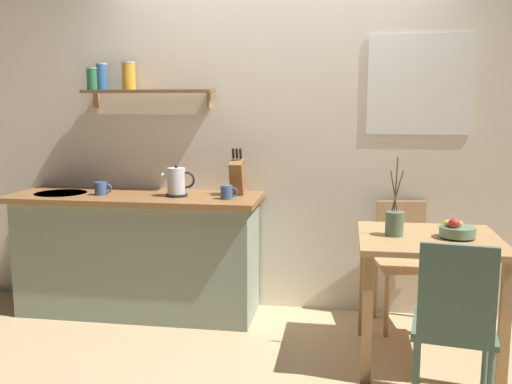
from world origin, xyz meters
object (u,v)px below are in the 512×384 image
Objects in this scene: fruit_bowl at (457,230)px; twig_vase at (394,223)px; dining_chair_far at (404,256)px; electric_kettle at (177,182)px; coffee_mug_by_sink at (101,188)px; knife_block at (237,176)px; dining_table at (428,259)px; dining_chair_near at (455,322)px; coffee_mug_spare at (227,192)px.

twig_vase is (-0.36, 0.01, 0.03)m from fruit_bowl.
dining_chair_far is 1.69m from electric_kettle.
coffee_mug_by_sink is (-2.16, -0.17, 0.45)m from dining_chair_far.
fruit_bowl is 0.87× the size of electric_kettle.
electric_kettle is 0.44m from knife_block.
dining_table is 3.44× the size of electric_kettle.
twig_vase reaches higher than dining_chair_far.
electric_kettle is at bearing 3.27° from coffee_mug_by_sink.
electric_kettle reaches higher than dining_chair_near.
twig_vase is (-0.25, 0.64, 0.35)m from dining_chair_near.
twig_vase reaches higher than dining_table.
dining_table is 6.60× the size of coffee_mug_spare.
knife_block reaches higher than coffee_mug_spare.
dining_table is 0.95× the size of dining_chair_far.
dining_chair_far is at bearing 9.19° from coffee_mug_spare.
coffee_mug_spare is (-1.31, 0.40, 0.31)m from dining_table.
electric_kettle is 0.56m from coffee_mug_by_sink.
dining_chair_near is at bearing -84.22° from dining_chair_far.
fruit_bowl is 1.67× the size of coffee_mug_spare.
twig_vase reaches higher than electric_kettle.
electric_kettle is 0.70× the size of knife_block.
coffee_mug_by_sink reaches higher than dining_chair_near.
twig_vase is 3.63× the size of coffee_mug_by_sink.
knife_block is at bearing 136.89° from dining_chair_near.
dining_table is 1.74× the size of twig_vase.
electric_kettle is at bearing 162.70° from twig_vase.
coffee_mug_by_sink is at bearing 178.19° from coffee_mug_spare.
dining_table is at bearing -24.86° from knife_block.
twig_vase is 3.79× the size of coffee_mug_spare.
coffee_mug_by_sink is (-2.29, 1.07, 0.44)m from dining_chair_near.
coffee_mug_spare is (0.38, -0.06, -0.05)m from electric_kettle.
dining_chair_far is 2.56× the size of knife_block.
dining_table is 0.90× the size of dining_chair_near.
fruit_bowl is 0.36m from twig_vase.
fruit_bowl is at bearing -69.26° from dining_chair_far.
dining_table is at bearing -15.22° from electric_kettle.
twig_vase reaches higher than dining_chair_near.
twig_vase is 1.18m from coffee_mug_spare.
electric_kettle is at bearing 164.78° from dining_table.
dining_table is at bearing 93.98° from dining_chair_near.
fruit_bowl is at bearing -2.02° from twig_vase.
fruit_bowl is at bearing 80.44° from dining_chair_near.
coffee_mug_by_sink is at bearing 169.55° from fruit_bowl.
coffee_mug_by_sink is at bearing 154.94° from dining_chair_near.
twig_vase is at bearing -19.91° from coffee_mug_spare.
twig_vase is 1.98× the size of electric_kettle.
fruit_bowl is at bearing -15.78° from coffee_mug_spare.
knife_block is 0.21m from coffee_mug_spare.
coffee_mug_spare is at bearing 164.22° from fruit_bowl.
dining_chair_far is 4.15× the size of fruit_bowl.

